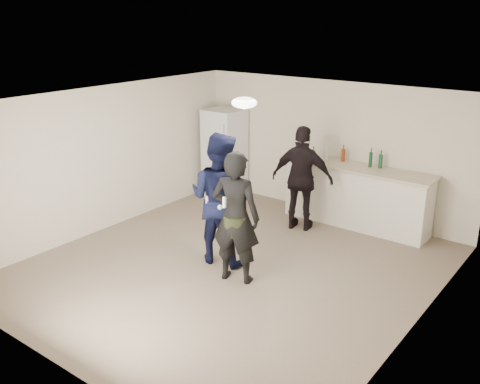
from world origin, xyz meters
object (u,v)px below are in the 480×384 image
Objects in this scene: spectator at (302,179)px; counter at (356,198)px; shaker at (302,153)px; man at (220,199)px; fridge at (225,153)px; woman at (236,217)px.

counter is at bearing -148.84° from spectator.
man reaches higher than shaker.
counter is 15.29× the size of shaker.
man is (0.06, -2.49, -0.17)m from shaker.
counter is 1.41× the size of spectator.
fridge is 3.13m from man.
man is 1.09× the size of spectator.
fridge is 3.78m from woman.
spectator is (0.34, 1.85, -0.09)m from man.
woman is 2.22m from spectator.
spectator reaches higher than counter.
man is 0.69m from woman.
shaker is 2.50m from man.
man is at bearing -112.10° from counter.
man is at bearing -88.71° from shaker.
spectator reaches higher than shaker.
fridge is at bearing -30.68° from spectator.
counter is 1.08m from spectator.
man is at bearing -52.73° from fridge.
fridge reaches higher than counter.
man is 1.06× the size of woman.
shaker is 0.08× the size of man.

